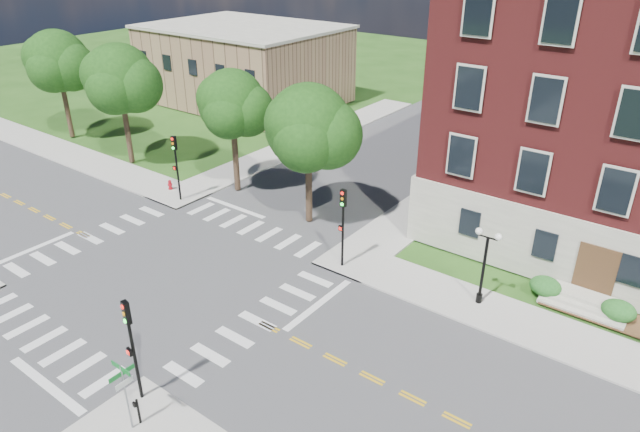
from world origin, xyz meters
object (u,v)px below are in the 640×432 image
Objects in this scene: push_button_post at (138,410)px; fire_hydrant at (170,185)px; traffic_signal_se at (131,338)px; traffic_signal_ne at (343,218)px; traffic_signal_nw at (176,160)px; twin_lamp_west at (484,263)px; street_sign_pole at (124,385)px.

push_button_post is 23.23m from fire_hydrant.
traffic_signal_se is 1.00× the size of traffic_signal_ne.
traffic_signal_nw is at bearing 135.07° from push_button_post.
twin_lamp_west is (7.84, 1.29, -0.66)m from traffic_signal_ne.
twin_lamp_west reaches higher than fire_hydrant.
traffic_signal_se is 19.78m from traffic_signal_nw.
twin_lamp_west is at bearing 9.38° from traffic_signal_ne.
twin_lamp_west is (8.51, 14.93, -0.66)m from traffic_signal_se.
traffic_signal_ne is 6.40× the size of fire_hydrant.
traffic_signal_ne is 16.88m from fire_hydrant.
traffic_signal_se is 6.40× the size of fire_hydrant.
twin_lamp_west is at bearing 2.23° from traffic_signal_nw.
traffic_signal_se and traffic_signal_ne have the same top height.
traffic_signal_nw is 22.44m from twin_lamp_west.
street_sign_pole is (1.08, -1.25, -0.88)m from traffic_signal_se.
traffic_signal_ne is at bearing -1.65° from traffic_signal_nw.
traffic_signal_nw reaches higher than push_button_post.
street_sign_pole is 23.50m from fire_hydrant.
street_sign_pole reaches higher than push_button_post.
traffic_signal_se is 1.55× the size of street_sign_pole.
fire_hydrant is at bearing 175.87° from traffic_signal_ne.
traffic_signal_se reaches higher than street_sign_pole.
traffic_signal_ne is at bearing -4.13° from fire_hydrant.
street_sign_pole is at bearing -88.41° from traffic_signal_ne.
twin_lamp_west reaches higher than push_button_post.
traffic_signal_nw reaches higher than fire_hydrant.
push_button_post reaches higher than fire_hydrant.
traffic_signal_se is 1.00× the size of traffic_signal_nw.
traffic_signal_nw is 6.40× the size of fire_hydrant.
traffic_signal_ne is at bearing 87.20° from traffic_signal_se.
street_sign_pole is at bearing -49.22° from traffic_signal_se.
street_sign_pole is 2.58× the size of push_button_post.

